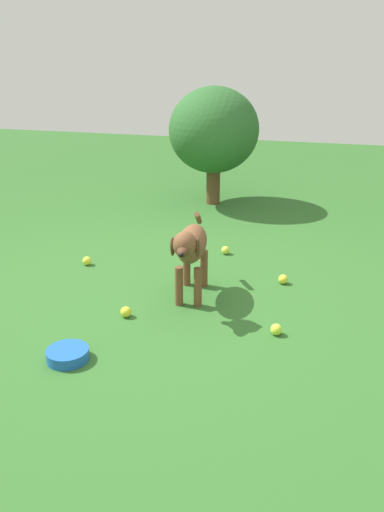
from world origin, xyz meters
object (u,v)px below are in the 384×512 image
at_px(tennis_ball_3, 283,279).
at_px(tennis_ball_2, 126,312).
at_px(tennis_ball_0, 276,329).
at_px(water_bowl, 68,355).
at_px(tennis_ball_4, 226,250).
at_px(tennis_ball_1, 87,261).
at_px(dog, 191,247).

bearing_deg(tennis_ball_3, tennis_ball_2, -48.10).
xyz_separation_m(tennis_ball_0, water_bowl, (0.57, -1.00, -0.00)).
bearing_deg(tennis_ball_4, tennis_ball_1, -61.26).
xyz_separation_m(tennis_ball_2, tennis_ball_4, (-1.21, 0.34, 0.00)).
distance_m(tennis_ball_1, water_bowl, 1.31).
height_order(tennis_ball_1, tennis_ball_2, same).
bearing_deg(tennis_ball_3, tennis_ball_1, -86.97).
bearing_deg(tennis_ball_0, tennis_ball_3, -175.89).
height_order(tennis_ball_1, tennis_ball_3, same).
height_order(tennis_ball_4, water_bowl, tennis_ball_4).
distance_m(tennis_ball_0, tennis_ball_1, 1.65).
bearing_deg(water_bowl, tennis_ball_3, 143.52).
distance_m(tennis_ball_0, tennis_ball_2, 0.90).
relative_size(dog, tennis_ball_3, 11.92).
height_order(tennis_ball_2, water_bowl, tennis_ball_2).
relative_size(tennis_ball_0, tennis_ball_1, 1.00).
bearing_deg(tennis_ball_1, tennis_ball_0, 67.13).
bearing_deg(dog, tennis_ball_0, 53.69).
xyz_separation_m(dog, tennis_ball_2, (0.37, -0.30, -0.32)).
distance_m(dog, tennis_ball_4, 0.90).
bearing_deg(tennis_ball_3, tennis_ball_4, -130.91).
relative_size(dog, tennis_ball_2, 11.92).
height_order(tennis_ball_0, tennis_ball_4, same).
height_order(dog, water_bowl, dog).
distance_m(dog, tennis_ball_2, 0.57).
xyz_separation_m(tennis_ball_1, tennis_ball_2, (0.68, 0.62, 0.00)).
distance_m(tennis_ball_1, tennis_ball_2, 0.92).
relative_size(tennis_ball_1, tennis_ball_2, 1.00).
xyz_separation_m(tennis_ball_2, tennis_ball_3, (-0.76, 0.85, 0.00)).
xyz_separation_m(dog, water_bowl, (0.89, -0.40, -0.32)).
relative_size(tennis_ball_0, tennis_ball_2, 1.00).
xyz_separation_m(tennis_ball_1, tennis_ball_3, (-0.08, 1.47, 0.00)).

